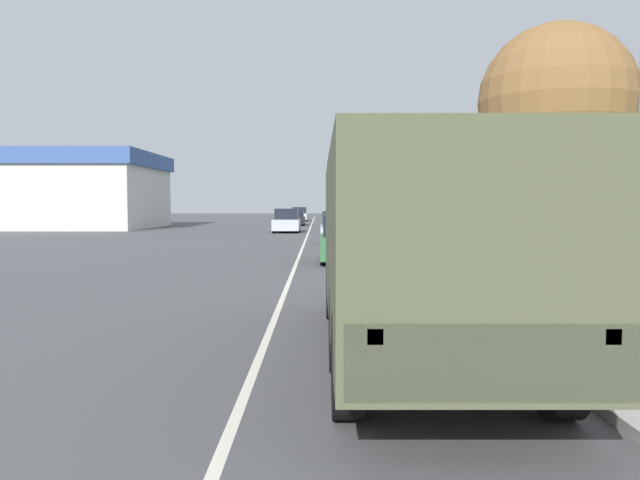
# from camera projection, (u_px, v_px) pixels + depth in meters

# --- Properties ---
(ground_plane) EXTENTS (180.00, 180.00, 0.00)m
(ground_plane) POSITION_uv_depth(u_px,v_px,m) (305.00, 239.00, 36.78)
(ground_plane) COLOR #4C4C4F
(lane_centre_stripe) EXTENTS (0.12, 120.00, 0.00)m
(lane_centre_stripe) POSITION_uv_depth(u_px,v_px,m) (305.00, 239.00, 36.78)
(lane_centre_stripe) COLOR silver
(lane_centre_stripe) RESTS_ON ground
(sidewalk_right) EXTENTS (1.80, 120.00, 0.12)m
(sidewalk_right) POSITION_uv_depth(u_px,v_px,m) (381.00, 238.00, 36.79)
(sidewalk_right) COLOR #ADAAA3
(sidewalk_right) RESTS_ON ground
(grass_strip_right) EXTENTS (7.00, 120.00, 0.02)m
(grass_strip_right) POSITION_uv_depth(u_px,v_px,m) (455.00, 238.00, 36.80)
(grass_strip_right) COLOR #56843D
(grass_strip_right) RESTS_ON ground
(military_truck) EXTENTS (2.36, 7.95, 2.75)m
(military_truck) POSITION_uv_depth(u_px,v_px,m) (413.00, 240.00, 8.51)
(military_truck) COLOR #474C38
(military_truck) RESTS_ON ground
(car_nearest_ahead) EXTENTS (1.92, 4.17, 1.69)m
(car_nearest_ahead) POSITION_uv_depth(u_px,v_px,m) (345.00, 241.00, 22.37)
(car_nearest_ahead) COLOR #336B3D
(car_nearest_ahead) RESTS_ON ground
(car_second_ahead) EXTENTS (1.78, 4.72, 1.68)m
(car_second_ahead) POSITION_uv_depth(u_px,v_px,m) (336.00, 229.00, 32.15)
(car_second_ahead) COLOR #B7BABF
(car_second_ahead) RESTS_ON ground
(car_third_ahead) EXTENTS (1.87, 4.21, 1.70)m
(car_third_ahead) POSITION_uv_depth(u_px,v_px,m) (285.00, 222.00, 44.86)
(car_third_ahead) COLOR #B7BABF
(car_third_ahead) RESTS_ON ground
(car_fourth_ahead) EXTENTS (1.93, 4.07, 1.47)m
(car_fourth_ahead) POSITION_uv_depth(u_px,v_px,m) (293.00, 218.00, 58.81)
(car_fourth_ahead) COLOR black
(car_fourth_ahead) RESTS_ON ground
(car_farthest_ahead) EXTENTS (1.85, 4.19, 1.63)m
(car_farthest_ahead) POSITION_uv_depth(u_px,v_px,m) (298.00, 215.00, 73.05)
(car_farthest_ahead) COLOR #B7BABF
(car_farthest_ahead) RESTS_ON ground
(pickup_truck) EXTENTS (2.09, 5.56, 1.76)m
(pickup_truck) POSITION_uv_depth(u_px,v_px,m) (606.00, 252.00, 15.76)
(pickup_truck) COLOR silver
(pickup_truck) RESTS_ON grass_strip_right
(lamp_post) EXTENTS (1.69, 0.24, 6.04)m
(lamp_post) POSITION_uv_depth(u_px,v_px,m) (625.00, 63.00, 7.49)
(lamp_post) COLOR gray
(lamp_post) RESTS_ON sidewalk_right
(tree_mid_right) EXTENTS (4.03, 4.03, 6.75)m
(tree_mid_right) POSITION_uv_depth(u_px,v_px,m) (555.00, 102.00, 16.30)
(tree_mid_right) COLOR brown
(tree_mid_right) RESTS_ON grass_strip_right
(building_distant) EXTENTS (16.88, 13.89, 6.29)m
(building_distant) POSITION_uv_depth(u_px,v_px,m) (54.00, 190.00, 52.63)
(building_distant) COLOR beige
(building_distant) RESTS_ON ground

